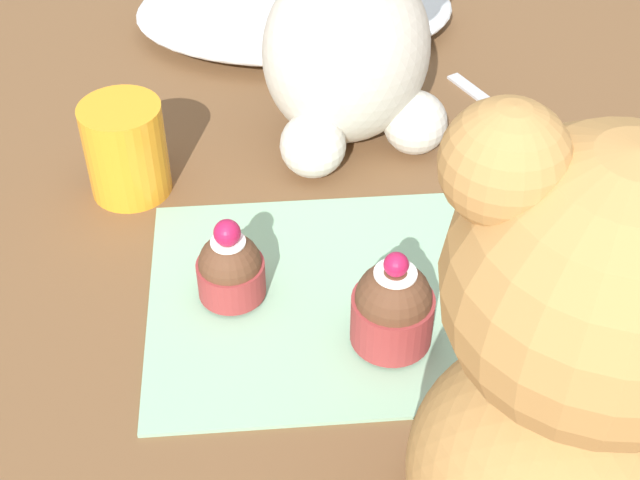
{
  "coord_description": "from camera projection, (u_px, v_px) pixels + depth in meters",
  "views": [
    {
      "loc": [
        -0.04,
        -0.43,
        0.44
      ],
      "look_at": [
        0.0,
        0.0,
        0.06
      ],
      "focal_mm": 50.0,
      "sensor_mm": 36.0,
      "label": 1
    }
  ],
  "objects": [
    {
      "name": "teddy_bear_tan",
      "position": [
        570.0,
        389.0,
        0.39
      ],
      "size": [
        0.17,
        0.16,
        0.28
      ],
      "rotation": [
        0.0,
        0.0,
        2.83
      ],
      "color": "#B78447",
      "rests_on": "ground_plane"
    },
    {
      "name": "teaspoon",
      "position": [
        488.0,
        101.0,
        0.8
      ],
      "size": [
        0.06,
        0.1,
        0.01
      ],
      "primitive_type": "cube",
      "rotation": [
        0.0,
        0.0,
        2.03
      ],
      "color": "silver",
      "rests_on": "ground_plane"
    },
    {
      "name": "cupcake_near_cream_bear",
      "position": [
        230.0,
        268.0,
        0.6
      ],
      "size": [
        0.05,
        0.05,
        0.06
      ],
      "color": "#993333",
      "rests_on": "knitted_placemat"
    },
    {
      "name": "ground_plane",
      "position": [
        320.0,
        300.0,
        0.62
      ],
      "size": [
        4.0,
        4.0,
        0.0
      ],
      "primitive_type": "plane",
      "color": "brown"
    },
    {
      "name": "tulle_cloth",
      "position": [
        295.0,
        9.0,
        0.89
      ],
      "size": [
        0.32,
        0.21,
        0.04
      ],
      "primitive_type": "ellipsoid",
      "color": "white",
      "rests_on": "ground_plane"
    },
    {
      "name": "juice_glass",
      "position": [
        126.0,
        149.0,
        0.68
      ],
      "size": [
        0.06,
        0.06,
        0.08
      ],
      "primitive_type": "cylinder",
      "color": "orange",
      "rests_on": "ground_plane"
    },
    {
      "name": "knitted_placemat",
      "position": [
        320.0,
        297.0,
        0.61
      ],
      "size": [
        0.24,
        0.21,
        0.01
      ],
      "primitive_type": "cube",
      "color": "#8EBC99",
      "rests_on": "ground_plane"
    },
    {
      "name": "cupcake_near_tan_bear",
      "position": [
        393.0,
        307.0,
        0.56
      ],
      "size": [
        0.05,
        0.05,
        0.07
      ],
      "color": "#993333",
      "rests_on": "knitted_placemat"
    }
  ]
}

